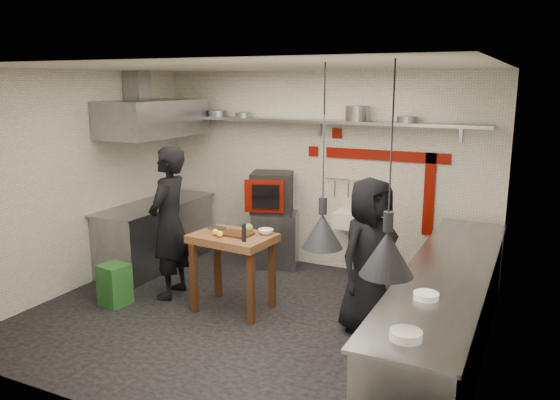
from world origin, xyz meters
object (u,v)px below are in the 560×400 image
at_px(green_bin, 115,284).
at_px(chef_left, 169,223).
at_px(combi_oven, 272,192).
at_px(chef_right, 369,255).
at_px(prep_table, 233,272).
at_px(oven_stand, 276,239).

height_order(green_bin, chef_left, chef_left).
bearing_deg(combi_oven, chef_right, -56.76).
distance_m(green_bin, chef_right, 3.08).
bearing_deg(chef_right, combi_oven, 75.34).
distance_m(prep_table, chef_left, 1.05).
relative_size(combi_oven, chef_right, 0.34).
height_order(green_bin, chef_right, chef_right).
bearing_deg(oven_stand, chef_left, -131.13).
xyz_separation_m(combi_oven, green_bin, (-1.05, -2.15, -0.84)).
distance_m(combi_oven, green_bin, 2.54).
bearing_deg(green_bin, combi_oven, 64.04).
xyz_separation_m(combi_oven, chef_right, (1.90, -1.48, -0.25)).
height_order(combi_oven, green_bin, combi_oven).
xyz_separation_m(prep_table, chef_right, (1.58, 0.17, 0.38)).
xyz_separation_m(chef_left, chef_right, (2.51, 0.14, -0.10)).
distance_m(green_bin, chef_left, 0.98).
xyz_separation_m(oven_stand, chef_right, (1.84, -1.48, 0.44)).
distance_m(green_bin, prep_table, 1.47).
distance_m(oven_stand, chef_right, 2.41).
bearing_deg(green_bin, prep_table, 19.93).
distance_m(combi_oven, prep_table, 1.80).
height_order(combi_oven, chef_right, chef_right).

